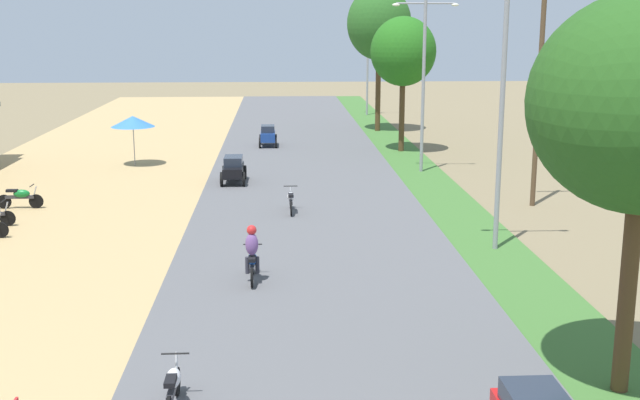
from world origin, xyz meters
name	(u,v)px	position (x,y,z in m)	size (l,w,h in m)	color
parked_motorbike_fourth	(20,196)	(-11.35, 22.56, 0.55)	(1.80, 0.54, 0.94)	black
vendor_umbrella	(133,121)	(-8.55, 32.15, 2.31)	(2.20, 2.20, 2.52)	#99999E
median_tree_second	(403,52)	(5.78, 35.97, 5.61)	(3.64, 3.64, 7.50)	#4C351E
median_tree_third	(379,24)	(5.49, 44.62, 7.10)	(4.21, 4.21, 9.46)	#4C351E
streetlamp_near	(502,104)	(5.80, 15.95, 4.76)	(3.16, 0.20, 8.20)	gray
streetlamp_mid	(424,75)	(5.80, 29.65, 4.75)	(3.16, 0.20, 8.18)	gray
streetlamp_far	(368,59)	(5.80, 53.94, 4.37)	(3.16, 0.20, 7.43)	gray
utility_pole_near	(540,80)	(9.03, 22.26, 5.03)	(1.80, 0.20, 9.67)	brown
car_sedan_black	(233,168)	(-3.25, 27.26, 0.74)	(1.10, 2.26, 1.19)	black
car_hatchback_blue	(268,135)	(-1.80, 38.05, 0.75)	(1.04, 2.00, 1.23)	navy
motorbike_ahead_second	(173,385)	(-3.23, 5.37, 0.57)	(0.54, 1.80, 0.94)	black
motorbike_ahead_third	(252,255)	(-1.96, 12.97, 0.86)	(0.54, 1.80, 1.66)	black
motorbike_ahead_fourth	(291,199)	(-0.74, 21.34, 0.57)	(0.54, 1.80, 0.94)	black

